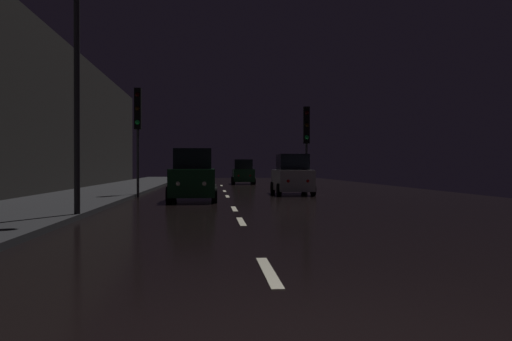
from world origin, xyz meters
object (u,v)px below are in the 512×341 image
Objects in this scene: traffic_light_far_right at (307,131)px; streetlamp_overhead at (93,27)px; car_approaching_headlights at (193,177)px; car_parked_right_far at (292,176)px; car_distant_taillights at (243,173)px; traffic_light_far_left at (138,118)px.

traffic_light_far_right is 0.57× the size of streetlamp_overhead.
streetlamp_overhead reaches higher than traffic_light_far_right.
car_parked_right_far is at bearing 135.26° from car_approaching_headlights.
traffic_light_far_right is at bearing -172.27° from car_distant_taillights.
streetlamp_overhead is at bearing 0.23° from traffic_light_far_left.
car_distant_taillights is at bearing 161.96° from traffic_light_far_left.
car_distant_taillights is at bearing -168.72° from traffic_light_far_right.
car_approaching_headlights is (2.39, 8.07, -4.15)m from streetlamp_overhead.
car_parked_right_far is (1.52, -17.36, 0.02)m from car_distant_taillights.
car_parked_right_far reaches higher than car_distant_taillights.
traffic_light_far_left is 1.18× the size of car_approaching_headlights.
car_approaching_headlights is at bearing 135.26° from car_parked_right_far.
traffic_light_far_left is 8.24m from car_parked_right_far.
traffic_light_far_right is at bearing 105.31° from traffic_light_far_left.
traffic_light_far_left is (-8.28, -2.42, 0.43)m from traffic_light_far_right.
streetlamp_overhead is 1.98× the size of car_distant_taillights.
car_parked_right_far is at bearing 60.81° from streetlamp_overhead.
car_approaching_headlights reaches higher than car_distant_taillights.
car_parked_right_far is (7.48, 2.10, -2.74)m from traffic_light_far_left.
traffic_light_far_right is 1.11× the size of car_parked_right_far.
traffic_light_far_left is 1.24× the size of car_parked_right_far.
traffic_light_far_left is at bearing 162.95° from car_distant_taillights.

